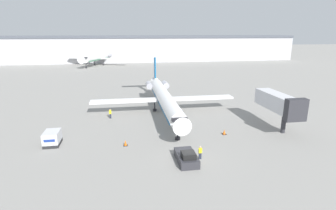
{
  "coord_description": "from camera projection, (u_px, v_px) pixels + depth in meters",
  "views": [
    {
      "loc": [
        -7.69,
        -28.59,
        15.5
      ],
      "look_at": [
        0.0,
        15.34,
        3.16
      ],
      "focal_mm": 28.0,
      "sensor_mm": 36.0,
      "label": 1
    }
  ],
  "objects": [
    {
      "name": "luggage_cart",
      "position": [
        52.0,
        138.0,
        37.31
      ],
      "size": [
        2.08,
        3.08,
        1.99
      ],
      "color": "#232326",
      "rests_on": "ground"
    },
    {
      "name": "worker_by_wing",
      "position": [
        110.0,
        113.0,
        48.81
      ],
      "size": [
        0.4,
        0.26,
        1.84
      ],
      "color": "#232838",
      "rests_on": "ground"
    },
    {
      "name": "airplane_main",
      "position": [
        164.0,
        97.0,
        52.2
      ],
      "size": [
        28.77,
        33.95,
        9.84
      ],
      "color": "white",
      "rests_on": "ground"
    },
    {
      "name": "jet_bridge",
      "position": [
        279.0,
        103.0,
        42.67
      ],
      "size": [
        3.2,
        10.49,
        6.19
      ],
      "color": "#2D2D33",
      "rests_on": "ground"
    },
    {
      "name": "traffic_cone_right",
      "position": [
        224.0,
        132.0,
        41.27
      ],
      "size": [
        0.65,
        0.65,
        0.78
      ],
      "color": "black",
      "rests_on": "ground"
    },
    {
      "name": "pushback_tug",
      "position": [
        186.0,
        157.0,
        32.4
      ],
      "size": [
        2.29,
        4.57,
        1.71
      ],
      "color": "#2D2D33",
      "rests_on": "ground"
    },
    {
      "name": "traffic_cone_left",
      "position": [
        125.0,
        143.0,
        37.14
      ],
      "size": [
        0.59,
        0.59,
        0.83
      ],
      "color": "black",
      "rests_on": "ground"
    },
    {
      "name": "ground_plane",
      "position": [
        189.0,
        162.0,
        32.56
      ],
      "size": [
        600.0,
        600.0,
        0.0
      ],
      "primitive_type": "plane",
      "color": "gray"
    },
    {
      "name": "terminal_building",
      "position": [
        135.0,
        49.0,
        144.61
      ],
      "size": [
        180.0,
        16.8,
        13.91
      ],
      "color": "#B2B2B7",
      "rests_on": "ground"
    },
    {
      "name": "airplane_parked_far_left",
      "position": [
        98.0,
        57.0,
        127.88
      ],
      "size": [
        30.29,
        30.65,
        11.17
      ],
      "color": "white",
      "rests_on": "ground"
    },
    {
      "name": "worker_near_tug",
      "position": [
        200.0,
        152.0,
        33.05
      ],
      "size": [
        0.4,
        0.24,
        1.75
      ],
      "color": "#232838",
      "rests_on": "ground"
    }
  ]
}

